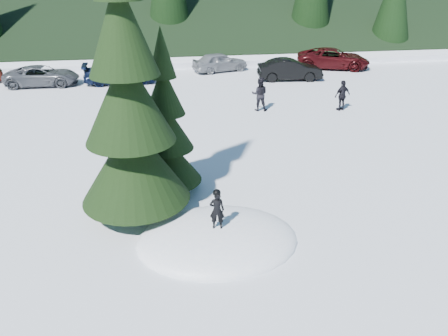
{
  "coord_description": "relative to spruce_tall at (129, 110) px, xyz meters",
  "views": [
    {
      "loc": [
        -1.37,
        -10.01,
        6.96
      ],
      "look_at": [
        0.54,
        2.35,
        1.1
      ],
      "focal_mm": 35.0,
      "sensor_mm": 36.0,
      "label": 1
    }
  ],
  "objects": [
    {
      "name": "spruce_tall",
      "position": [
        0.0,
        0.0,
        0.0
      ],
      "size": [
        3.2,
        3.2,
        8.6
      ],
      "color": "black",
      "rests_on": "ground"
    },
    {
      "name": "car_3",
      "position": [
        -1.5,
        16.67,
        -2.66
      ],
      "size": [
        4.64,
        2.1,
        1.32
      ],
      "primitive_type": "imported",
      "rotation": [
        0.0,
        0.0,
        1.63
      ],
      "color": "black",
      "rests_on": "ground"
    },
    {
      "name": "car_4",
      "position": [
        5.31,
        19.04,
        -2.66
      ],
      "size": [
        4.18,
        2.63,
        1.33
      ],
      "primitive_type": "imported",
      "rotation": [
        0.0,
        0.0,
        1.87
      ],
      "color": "gray",
      "rests_on": "ground"
    },
    {
      "name": "spruce_short",
      "position": [
        1.0,
        1.4,
        -1.22
      ],
      "size": [
        2.2,
        2.2,
        5.37
      ],
      "color": "black",
      "rests_on": "ground"
    },
    {
      "name": "adult_0",
      "position": [
        6.01,
        9.66,
        -2.46
      ],
      "size": [
        0.97,
        0.83,
        1.72
      ],
      "primitive_type": "imported",
      "rotation": [
        0.0,
        0.0,
        2.9
      ],
      "color": "black",
      "rests_on": "ground"
    },
    {
      "name": "car_2",
      "position": [
        -6.29,
        16.77,
        -2.7
      ],
      "size": [
        4.45,
        2.06,
        1.24
      ],
      "primitive_type": "imported",
      "rotation": [
        0.0,
        0.0,
        1.57
      ],
      "color": "#4F5257",
      "rests_on": "ground"
    },
    {
      "name": "adult_1",
      "position": [
        10.26,
        9.02,
        -2.53
      ],
      "size": [
        1.0,
        0.64,
        1.58
      ],
      "primitive_type": "imported",
      "rotation": [
        0.0,
        0.0,
        3.44
      ],
      "color": "black",
      "rests_on": "ground"
    },
    {
      "name": "car_5",
      "position": [
        9.47,
        15.82,
        -2.63
      ],
      "size": [
        4.29,
        1.82,
        1.38
      ],
      "primitive_type": "imported",
      "rotation": [
        0.0,
        0.0,
        1.48
      ],
      "color": "black",
      "rests_on": "ground"
    },
    {
      "name": "snow_mound",
      "position": [
        2.2,
        -1.8,
        -3.32
      ],
      "size": [
        4.48,
        3.52,
        0.96
      ],
      "primitive_type": "ellipsoid",
      "color": "white",
      "rests_on": "ground"
    },
    {
      "name": "child_skier",
      "position": [
        2.17,
        -1.88,
        -2.29
      ],
      "size": [
        0.43,
        0.32,
        1.09
      ],
      "primitive_type": "imported",
      "rotation": [
        0.0,
        0.0,
        2.99
      ],
      "color": "black",
      "rests_on": "snow_mound"
    },
    {
      "name": "car_6",
      "position": [
        13.62,
        18.77,
        -2.6
      ],
      "size": [
        5.67,
        3.9,
        1.44
      ],
      "primitive_type": "imported",
      "rotation": [
        0.0,
        0.0,
        1.25
      ],
      "color": "#36090C",
      "rests_on": "ground"
    },
    {
      "name": "ground",
      "position": [
        2.2,
        -1.8,
        -3.32
      ],
      "size": [
        200.0,
        200.0,
        0.0
      ],
      "primitive_type": "plane",
      "color": "white",
      "rests_on": "ground"
    }
  ]
}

